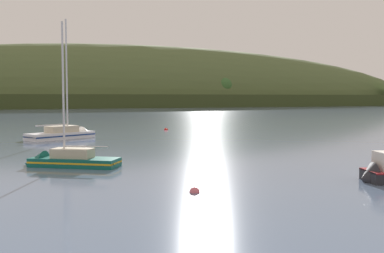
{
  "coord_description": "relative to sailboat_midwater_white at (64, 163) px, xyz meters",
  "views": [
    {
      "loc": [
        -18.97,
        -3.43,
        4.98
      ],
      "look_at": [
        -5.79,
        40.73,
        1.97
      ],
      "focal_mm": 42.9,
      "sensor_mm": 36.0,
      "label": 1
    }
  ],
  "objects": [
    {
      "name": "far_shoreline_hill",
      "position": [
        43.2,
        213.76,
        0.03
      ],
      "size": [
        481.82,
        140.08,
        65.72
      ],
      "rotation": [
        0.0,
        0.0,
        0.09
      ],
      "color": "#35401E",
      "rests_on": "ground"
    },
    {
      "name": "sailboat_midwater_white",
      "position": [
        0.0,
        0.0,
        0.0
      ],
      "size": [
        7.21,
        5.12,
        11.16
      ],
      "rotation": [
        0.0,
        0.0,
        2.65
      ],
      "color": "#0F564C",
      "rests_on": "ground"
    },
    {
      "name": "sailboat_far_left",
      "position": [
        0.82,
        22.71,
        -0.04
      ],
      "size": [
        9.0,
        7.19,
        15.39
      ],
      "rotation": [
        0.0,
        0.0,
        0.58
      ],
      "color": "white",
      "rests_on": "ground"
    },
    {
      "name": "mooring_buoy_foreground",
      "position": [
        15.29,
        32.82,
        -0.25
      ],
      "size": [
        0.6,
        0.6,
        0.68
      ],
      "color": "red",
      "rests_on": "ground"
    },
    {
      "name": "mooring_buoy_off_fishing_boat",
      "position": [
        6.35,
        -11.24,
        -0.25
      ],
      "size": [
        0.56,
        0.56,
        0.64
      ],
      "color": "#E06675",
      "rests_on": "ground"
    }
  ]
}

